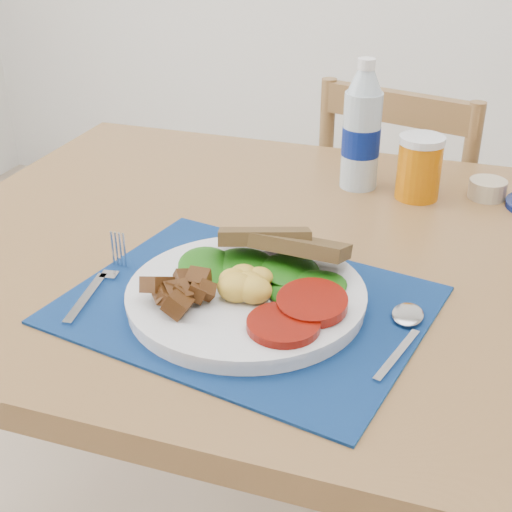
{
  "coord_description": "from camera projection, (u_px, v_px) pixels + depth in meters",
  "views": [
    {
      "loc": [
        0.13,
        -0.73,
        1.25
      ],
      "look_at": [
        -0.13,
        0.06,
        0.8
      ],
      "focal_mm": 50.0,
      "sensor_mm": 36.0,
      "label": 1
    }
  ],
  "objects": [
    {
      "name": "breakfast_plate",
      "position": [
        241.0,
        290.0,
        0.92
      ],
      "size": [
        0.31,
        0.31,
        0.07
      ],
      "rotation": [
        0.0,
        0.0,
        0.18
      ],
      "color": "silver",
      "rests_on": "placemat"
    },
    {
      "name": "ramekin",
      "position": [
        487.0,
        189.0,
        1.24
      ],
      "size": [
        0.06,
        0.06,
        0.03
      ],
      "primitive_type": "cylinder",
      "color": "#BCAC8A",
      "rests_on": "table"
    },
    {
      "name": "chair_far",
      "position": [
        404.0,
        215.0,
        1.69
      ],
      "size": [
        0.47,
        0.45,
        1.04
      ],
      "rotation": [
        0.0,
        0.0,
        2.89
      ],
      "color": "brown",
      "rests_on": "ground"
    },
    {
      "name": "water_bottle",
      "position": [
        362.0,
        132.0,
        1.24
      ],
      "size": [
        0.07,
        0.07,
        0.23
      ],
      "color": "#ADBFCC",
      "rests_on": "table"
    },
    {
      "name": "table",
      "position": [
        368.0,
        306.0,
        1.09
      ],
      "size": [
        1.4,
        0.9,
        0.75
      ],
      "color": "brown",
      "rests_on": "ground"
    },
    {
      "name": "placemat",
      "position": [
        246.0,
        305.0,
        0.93
      ],
      "size": [
        0.51,
        0.43,
        0.0
      ],
      "primitive_type": "cube",
      "rotation": [
        0.0,
        0.0,
        -0.19
      ],
      "color": "black",
      "rests_on": "table"
    },
    {
      "name": "fork",
      "position": [
        101.0,
        283.0,
        0.97
      ],
      "size": [
        0.03,
        0.18,
        0.0
      ],
      "rotation": [
        0.0,
        0.0,
        0.15
      ],
      "color": "#B2B5BA",
      "rests_on": "placemat"
    },
    {
      "name": "juice_glass",
      "position": [
        419.0,
        169.0,
        1.22
      ],
      "size": [
        0.08,
        0.08,
        0.1
      ],
      "primitive_type": "cylinder",
      "color": "#C76705",
      "rests_on": "table"
    },
    {
      "name": "spoon",
      "position": [
        404.0,
        328.0,
        0.88
      ],
      "size": [
        0.04,
        0.17,
        0.0
      ],
      "rotation": [
        0.0,
        0.0,
        -0.26
      ],
      "color": "#B2B5BA",
      "rests_on": "placemat"
    }
  ]
}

